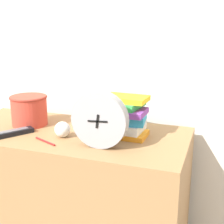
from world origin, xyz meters
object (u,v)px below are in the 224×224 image
basket (29,109)px  pen (45,141)px  desk_clock (100,120)px  tv_remote (13,133)px  crumpled_paper_ball (62,129)px  book_stack (122,116)px

basket → pen: basket is taller
pen → desk_clock: bearing=6.1°
basket → desk_clock: bearing=-20.3°
tv_remote → crumpled_paper_ball: bearing=13.9°
crumpled_paper_ball → pen: size_ratio=0.56×
tv_remote → pen: (0.18, -0.03, -0.01)m
desk_clock → tv_remote: (-0.41, 0.00, -0.10)m
book_stack → pen: (-0.27, -0.20, -0.08)m
desk_clock → crumpled_paper_ball: bearing=163.9°
basket → crumpled_paper_ball: basket is taller
desk_clock → book_stack: size_ratio=0.91×
desk_clock → tv_remote: bearing=179.6°
book_stack → crumpled_paper_ball: (-0.23, -0.11, -0.05)m
book_stack → crumpled_paper_ball: book_stack is taller
pen → basket: bearing=136.8°
tv_remote → crumpled_paper_ball: 0.22m
desk_clock → pen: 0.26m
tv_remote → desk_clock: bearing=-0.4°
book_stack → crumpled_paper_ball: size_ratio=3.66×
desk_clock → book_stack: 0.18m
crumpled_paper_ball → book_stack: bearing=26.5°
book_stack → basket: book_stack is taller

